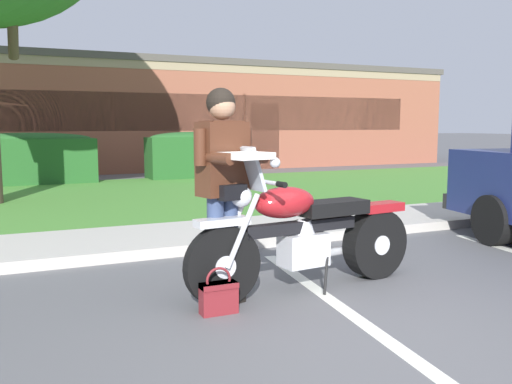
# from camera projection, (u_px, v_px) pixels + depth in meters

# --- Properties ---
(ground_plane) EXTENTS (140.00, 140.00, 0.00)m
(ground_plane) POSITION_uv_depth(u_px,v_px,m) (398.00, 334.00, 3.78)
(ground_plane) COLOR #565659
(curb_strip) EXTENTS (60.00, 0.20, 0.12)m
(curb_strip) POSITION_uv_depth(u_px,v_px,m) (237.00, 244.00, 6.35)
(curb_strip) COLOR #B7B2A8
(curb_strip) RESTS_ON ground
(concrete_walk) EXTENTS (60.00, 1.50, 0.08)m
(concrete_walk) POSITION_uv_depth(u_px,v_px,m) (212.00, 233.00, 7.12)
(concrete_walk) COLOR #B7B2A8
(concrete_walk) RESTS_ON ground
(grass_lawn) EXTENTS (60.00, 6.64, 0.06)m
(grass_lawn) POSITION_uv_depth(u_px,v_px,m) (140.00, 196.00, 10.80)
(grass_lawn) COLOR #478433
(grass_lawn) RESTS_ON ground
(stall_stripe_1) EXTENTS (0.70, 4.38, 0.01)m
(stall_stripe_1) POSITION_uv_depth(u_px,v_px,m) (367.00, 326.00, 3.92)
(stall_stripe_1) COLOR silver
(stall_stripe_1) RESTS_ON ground
(motorcycle) EXTENTS (2.24, 0.82, 1.26)m
(motorcycle) POSITION_uv_depth(u_px,v_px,m) (313.00, 233.00, 4.77)
(motorcycle) COLOR black
(motorcycle) RESTS_ON ground
(rider_person) EXTENTS (0.54, 0.64, 1.70)m
(rider_person) POSITION_uv_depth(u_px,v_px,m) (224.00, 177.00, 4.35)
(rider_person) COLOR black
(rider_person) RESTS_ON ground
(handbag) EXTENTS (0.28, 0.13, 0.36)m
(handbag) POSITION_uv_depth(u_px,v_px,m) (219.00, 295.00, 4.17)
(handbag) COLOR maroon
(handbag) RESTS_ON ground
(hedge_left) EXTENTS (3.05, 0.90, 1.24)m
(hedge_left) POSITION_uv_depth(u_px,v_px,m) (27.00, 158.00, 12.80)
(hedge_left) COLOR #235623
(hedge_left) RESTS_ON ground
(hedge_center_left) EXTENTS (2.46, 0.90, 1.24)m
(hedge_center_left) POSITION_uv_depth(u_px,v_px,m) (195.00, 154.00, 14.47)
(hedge_center_left) COLOR #235623
(hedge_center_left) RESTS_ON ground
(brick_building) EXTENTS (24.19, 8.12, 3.46)m
(brick_building) POSITION_uv_depth(u_px,v_px,m) (92.00, 116.00, 19.35)
(brick_building) COLOR #93513D
(brick_building) RESTS_ON ground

